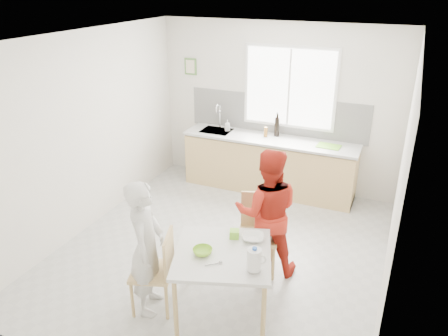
# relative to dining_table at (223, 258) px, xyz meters

# --- Properties ---
(ground) EXTENTS (4.50, 4.50, 0.00)m
(ground) POSITION_rel_dining_table_xyz_m (-0.46, 1.03, -0.67)
(ground) COLOR #B7B7B2
(ground) RESTS_ON ground
(room_shell) EXTENTS (4.50, 4.50, 4.50)m
(room_shell) POSITION_rel_dining_table_xyz_m (-0.46, 1.03, 0.98)
(room_shell) COLOR silver
(room_shell) RESTS_ON ground
(window) EXTENTS (1.50, 0.06, 1.30)m
(window) POSITION_rel_dining_table_xyz_m (-0.26, 3.26, 1.03)
(window) COLOR white
(window) RESTS_ON room_shell
(backsplash) EXTENTS (3.00, 0.02, 0.65)m
(backsplash) POSITION_rel_dining_table_xyz_m (-0.46, 3.27, 0.56)
(backsplash) COLOR white
(backsplash) RESTS_ON room_shell
(picture_frame) EXTENTS (0.22, 0.03, 0.28)m
(picture_frame) POSITION_rel_dining_table_xyz_m (-2.01, 3.27, 1.23)
(picture_frame) COLOR #54853C
(picture_frame) RESTS_ON room_shell
(kitchen_counter) EXTENTS (2.84, 0.64, 1.37)m
(kitchen_counter) POSITION_rel_dining_table_xyz_m (-0.47, 2.98, -0.25)
(kitchen_counter) COLOR #D8B574
(kitchen_counter) RESTS_ON ground
(dining_table) EXTENTS (1.22, 1.22, 0.74)m
(dining_table) POSITION_rel_dining_table_xyz_m (0.00, 0.00, 0.00)
(dining_table) COLOR silver
(dining_table) RESTS_ON ground
(chair_left) EXTENTS (0.53, 0.53, 0.91)m
(chair_left) POSITION_rel_dining_table_xyz_m (-0.65, -0.22, -0.16)
(chair_left) COLOR #D8B574
(chair_left) RESTS_ON ground
(chair_far) EXTENTS (0.56, 0.56, 0.96)m
(chair_far) POSITION_rel_dining_table_xyz_m (0.07, 0.89, -0.14)
(chair_far) COLOR #D8B574
(chair_far) RESTS_ON ground
(person_white) EXTENTS (0.51, 0.63, 1.50)m
(person_white) POSITION_rel_dining_table_xyz_m (-0.75, -0.25, 0.08)
(person_white) COLOR silver
(person_white) RESTS_ON ground
(person_red) EXTENTS (0.92, 0.81, 1.58)m
(person_red) POSITION_rel_dining_table_xyz_m (0.18, 0.88, 0.12)
(person_red) COLOR red
(person_red) RESTS_ON ground
(bowl_green) EXTENTS (0.25, 0.25, 0.06)m
(bowl_green) POSITION_rel_dining_table_xyz_m (-0.17, -0.11, 0.11)
(bowl_green) COLOR #8ECF2F
(bowl_green) RESTS_ON dining_table
(bowl_white) EXTENTS (0.29, 0.29, 0.06)m
(bowl_white) POSITION_rel_dining_table_xyz_m (0.21, 0.33, 0.11)
(bowl_white) COLOR white
(bowl_white) RESTS_ON dining_table
(milk_jug) EXTENTS (0.19, 0.14, 0.24)m
(milk_jug) POSITION_rel_dining_table_xyz_m (0.40, -0.16, 0.21)
(milk_jug) COLOR white
(milk_jug) RESTS_ON dining_table
(green_box) EXTENTS (0.13, 0.13, 0.09)m
(green_box) POSITION_rel_dining_table_xyz_m (0.01, 0.30, 0.12)
(green_box) COLOR #7FD030
(green_box) RESTS_ON dining_table
(spoon) EXTENTS (0.13, 0.11, 0.01)m
(spoon) POSITION_rel_dining_table_xyz_m (-0.01, -0.23, 0.09)
(spoon) COLOR #A5A5AA
(spoon) RESTS_ON dining_table
(cutting_board) EXTENTS (0.37, 0.27, 0.01)m
(cutting_board) POSITION_rel_dining_table_xyz_m (0.48, 2.97, 0.26)
(cutting_board) COLOR #6AB82A
(cutting_board) RESTS_ON kitchen_counter
(wine_bottle_a) EXTENTS (0.07, 0.07, 0.32)m
(wine_bottle_a) POSITION_rel_dining_table_xyz_m (-0.40, 3.13, 0.41)
(wine_bottle_a) COLOR black
(wine_bottle_a) RESTS_ON kitchen_counter
(wine_bottle_b) EXTENTS (0.07, 0.07, 0.30)m
(wine_bottle_b) POSITION_rel_dining_table_xyz_m (-0.39, 3.12, 0.40)
(wine_bottle_b) COLOR black
(wine_bottle_b) RESTS_ON kitchen_counter
(jar_amber) EXTENTS (0.06, 0.06, 0.16)m
(jar_amber) POSITION_rel_dining_table_xyz_m (-0.55, 3.03, 0.33)
(jar_amber) COLOR #945F20
(jar_amber) RESTS_ON kitchen_counter
(soap_bottle) EXTENTS (0.11, 0.11, 0.18)m
(soap_bottle) POSITION_rel_dining_table_xyz_m (-1.24, 3.06, 0.35)
(soap_bottle) COLOR #999999
(soap_bottle) RESTS_ON kitchen_counter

